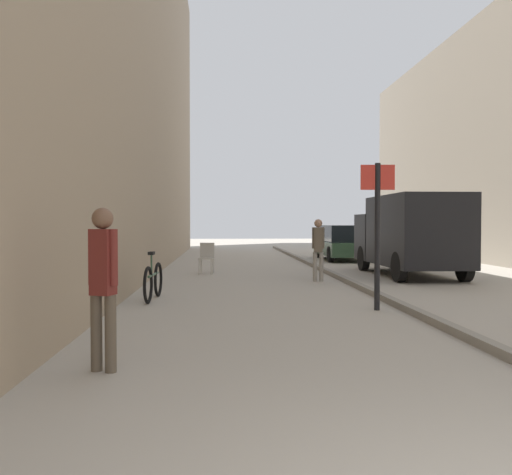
# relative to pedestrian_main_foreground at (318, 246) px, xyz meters

# --- Properties ---
(ground_plane) EXTENTS (80.00, 80.00, 0.00)m
(ground_plane) POSITION_rel_pedestrian_main_foreground_xyz_m (-0.89, -0.44, -0.95)
(ground_plane) COLOR #A8A093
(kerb_strip) EXTENTS (0.16, 40.00, 0.12)m
(kerb_strip) POSITION_rel_pedestrian_main_foreground_xyz_m (0.69, -0.44, -0.89)
(kerb_strip) COLOR gray
(kerb_strip) RESTS_ON ground_plane
(pedestrian_main_foreground) EXTENTS (0.33, 0.21, 1.65)m
(pedestrian_main_foreground) POSITION_rel_pedestrian_main_foreground_xyz_m (0.00, 0.00, 0.00)
(pedestrian_main_foreground) COLOR gray
(pedestrian_main_foreground) RESTS_ON ground_plane
(pedestrian_mid_block) EXTENTS (0.32, 0.26, 1.70)m
(pedestrian_mid_block) POSITION_rel_pedestrian_main_foreground_xyz_m (-3.77, -8.60, 0.03)
(pedestrian_mid_block) COLOR brown
(pedestrian_mid_block) RESTS_ON ground_plane
(delivery_van) EXTENTS (2.00, 5.14, 2.32)m
(delivery_van) POSITION_rel_pedestrian_main_foreground_xyz_m (2.95, 1.41, 0.30)
(delivery_van) COLOR black
(delivery_van) RESTS_ON ground_plane
(parked_car) EXTENTS (1.84, 4.20, 1.45)m
(parked_car) POSITION_rel_pedestrian_main_foreground_xyz_m (2.53, 8.33, -0.24)
(parked_car) COLOR #335138
(parked_car) RESTS_ON ground_plane
(street_sign_post) EXTENTS (0.60, 0.10, 2.60)m
(street_sign_post) POSITION_rel_pedestrian_main_foreground_xyz_m (0.20, -4.81, 0.60)
(street_sign_post) COLOR black
(street_sign_post) RESTS_ON ground_plane
(bicycle_leaning) EXTENTS (0.18, 1.77, 0.98)m
(bicycle_leaning) POSITION_rel_pedestrian_main_foreground_xyz_m (-3.91, -3.27, -0.57)
(bicycle_leaning) COLOR black
(bicycle_leaning) RESTS_ON ground_plane
(cafe_chair_near_window) EXTENTS (0.50, 0.50, 0.94)m
(cafe_chair_near_window) POSITION_rel_pedestrian_main_foreground_xyz_m (-3.01, 2.41, -0.40)
(cafe_chair_near_window) COLOR #B7B2A8
(cafe_chair_near_window) RESTS_ON ground_plane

